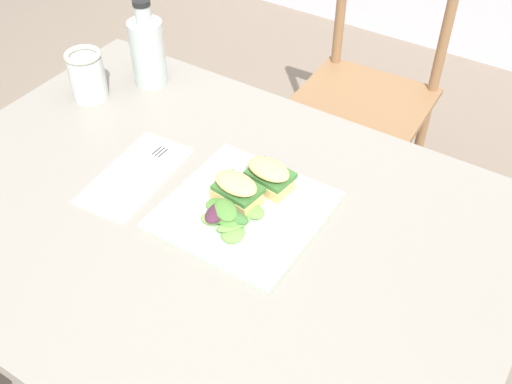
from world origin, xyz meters
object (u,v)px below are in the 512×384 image
(sandwich_half_back, at_px, (269,175))
(bottle_cold_brew, at_px, (148,54))
(plate_lunch, at_px, (244,210))
(fork_on_napkin, at_px, (141,168))
(dining_table, at_px, (204,263))
(chair_wooden_far, at_px, (366,95))
(sandwich_half_front, at_px, (236,189))
(mason_jar_iced_tea, at_px, (87,77))

(sandwich_half_back, bearing_deg, bottle_cold_brew, 158.08)
(plate_lunch, distance_m, fork_on_napkin, 0.24)
(bottle_cold_brew, bearing_deg, plate_lunch, -30.26)
(dining_table, xyz_separation_m, sandwich_half_back, (0.07, 0.12, 0.18))
(fork_on_napkin, bearing_deg, dining_table, -12.05)
(dining_table, xyz_separation_m, plate_lunch, (0.07, 0.05, 0.14))
(chair_wooden_far, distance_m, fork_on_napkin, 0.95)
(sandwich_half_front, relative_size, mason_jar_iced_tea, 0.83)
(sandwich_half_front, bearing_deg, bottle_cold_brew, 149.37)
(fork_on_napkin, xyz_separation_m, bottle_cold_brew, (-0.19, 0.26, 0.07))
(plate_lunch, distance_m, bottle_cold_brew, 0.50)
(sandwich_half_back, height_order, fork_on_napkin, sandwich_half_back)
(chair_wooden_far, bearing_deg, fork_on_napkin, -96.78)
(chair_wooden_far, bearing_deg, bottle_cold_brew, -114.97)
(dining_table, relative_size, chair_wooden_far, 1.31)
(plate_lunch, bearing_deg, dining_table, -144.36)
(sandwich_half_back, bearing_deg, plate_lunch, -94.65)
(plate_lunch, xyz_separation_m, bottle_cold_brew, (-0.43, 0.25, 0.07))
(sandwich_half_back, bearing_deg, sandwich_half_front, -114.34)
(chair_wooden_far, bearing_deg, sandwich_half_front, -83.06)
(plate_lunch, height_order, mason_jar_iced_tea, mason_jar_iced_tea)
(fork_on_napkin, bearing_deg, plate_lunch, 2.87)
(fork_on_napkin, distance_m, mason_jar_iced_tea, 0.30)
(mason_jar_iced_tea, bearing_deg, plate_lunch, -14.03)
(plate_lunch, height_order, sandwich_half_front, sandwich_half_front)
(sandwich_half_front, height_order, sandwich_half_back, same)
(mason_jar_iced_tea, bearing_deg, chair_wooden_far, 63.88)
(dining_table, xyz_separation_m, chair_wooden_far, (-0.06, 0.94, -0.15))
(chair_wooden_far, distance_m, plate_lunch, 0.95)
(chair_wooden_far, bearing_deg, mason_jar_iced_tea, -116.12)
(bottle_cold_brew, bearing_deg, sandwich_half_back, -21.92)
(dining_table, relative_size, sandwich_half_front, 12.09)
(bottle_cold_brew, bearing_deg, mason_jar_iced_tea, -121.71)
(sandwich_half_front, height_order, bottle_cold_brew, bottle_cold_brew)
(dining_table, relative_size, sandwich_half_back, 12.09)
(dining_table, xyz_separation_m, sandwich_half_front, (0.04, 0.06, 0.18))
(mason_jar_iced_tea, bearing_deg, sandwich_half_back, -5.71)
(mason_jar_iced_tea, bearing_deg, fork_on_napkin, -27.32)
(plate_lunch, bearing_deg, mason_jar_iced_tea, 165.97)
(plate_lunch, height_order, bottle_cold_brew, bottle_cold_brew)
(dining_table, height_order, chair_wooden_far, chair_wooden_far)
(sandwich_half_front, distance_m, bottle_cold_brew, 0.47)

